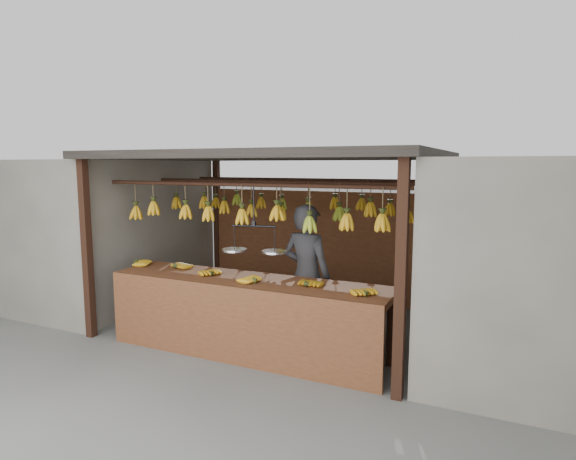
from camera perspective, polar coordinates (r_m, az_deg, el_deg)
The scene contains 8 objects.
ground at distance 6.94m, azimuth -1.07°, elevation -11.01°, with size 80.00×80.00×0.00m, color #5B5B57.
stall at distance 6.87m, azimuth 0.10°, elevation 5.58°, with size 4.30×3.30×2.40m.
neighbor_left at distance 8.84m, azimuth -22.53°, elevation 0.13°, with size 3.00×3.00×2.30m, color slate.
counter at distance 5.63m, azimuth -5.43°, elevation -8.01°, with size 3.61×0.78×0.96m.
hanging_bananas at distance 6.59m, azimuth -1.00°, elevation 2.47°, with size 3.63×2.24×0.39m.
balance_scale at distance 5.69m, azimuth -4.03°, elevation -2.10°, with size 0.77×0.38×0.79m.
vendor at distance 5.90m, azimuth 2.22°, elevation -5.46°, with size 0.64×0.42×1.77m, color #262628.
bag_bundles at distance 7.42m, azimuth 17.29°, elevation -2.39°, with size 0.08×0.26×1.27m.
Camera 1 is at (2.90, -5.90, 2.23)m, focal length 30.00 mm.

